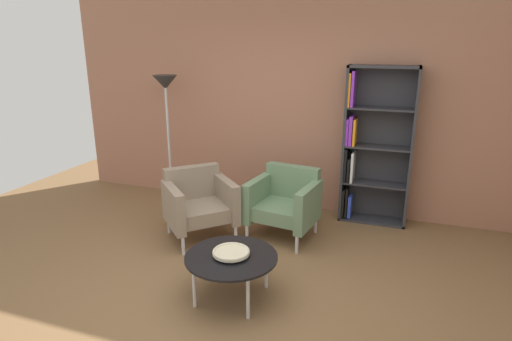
% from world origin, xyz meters
% --- Properties ---
extents(ground_plane, '(8.32, 8.32, 0.00)m').
position_xyz_m(ground_plane, '(0.00, 0.00, 0.00)').
color(ground_plane, brown).
extents(brick_back_panel, '(6.40, 0.12, 2.90)m').
position_xyz_m(brick_back_panel, '(0.00, 2.46, 1.45)').
color(brick_back_panel, '#A87056').
rests_on(brick_back_panel, ground_plane).
extents(bookshelf_tall, '(0.80, 0.30, 1.90)m').
position_xyz_m(bookshelf_tall, '(1.00, 2.25, 0.94)').
color(bookshelf_tall, '#333338').
rests_on(bookshelf_tall, ground_plane).
extents(coffee_table_low, '(0.80, 0.80, 0.40)m').
position_xyz_m(coffee_table_low, '(0.05, 0.11, 0.37)').
color(coffee_table_low, black).
rests_on(coffee_table_low, ground_plane).
extents(decorative_bowl, '(0.32, 0.32, 0.05)m').
position_xyz_m(decorative_bowl, '(0.05, 0.11, 0.43)').
color(decorative_bowl, beige).
rests_on(decorative_bowl, coffee_table_low).
extents(armchair_by_bookshelf, '(0.80, 0.75, 0.78)m').
position_xyz_m(armchair_by_bookshelf, '(0.15, 1.47, 0.41)').
color(armchair_by_bookshelf, slate).
rests_on(armchair_by_bookshelf, ground_plane).
extents(armchair_corner_red, '(0.95, 0.95, 0.78)m').
position_xyz_m(armchair_corner_red, '(-0.77, 1.12, 0.41)').
color(armchair_corner_red, gray).
rests_on(armchair_corner_red, ground_plane).
extents(floor_lamp_torchiere, '(0.32, 0.32, 1.74)m').
position_xyz_m(floor_lamp_torchiere, '(-1.64, 2.00, 1.45)').
color(floor_lamp_torchiere, silver).
rests_on(floor_lamp_torchiere, ground_plane).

